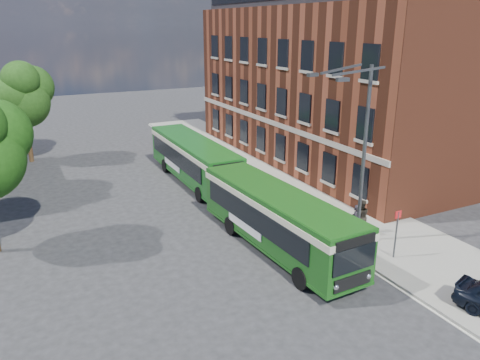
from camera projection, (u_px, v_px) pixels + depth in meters
ground at (249, 248)px, 23.61m from camera, size 120.00×120.00×0.00m
pavement at (284, 181)px, 33.33m from camera, size 6.00×48.00×0.15m
kerb_line at (246, 189)px, 32.07m from camera, size 0.12×48.00×0.01m
brick_office at (335, 73)px, 37.50m from camera, size 12.10×26.00×14.20m
street_lamp at (358, 155)px, 22.44m from camera, size 2.96×2.38×9.00m
bus_stop_sign at (396, 231)px, 21.93m from camera, size 0.35×0.08×2.52m
bus_front at (277, 215)px, 22.93m from camera, size 3.11×11.15×3.02m
bus_rear at (194, 157)px, 33.04m from camera, size 2.65×11.87×3.02m
pedestrian_a at (355, 221)px, 24.31m from camera, size 0.76×0.67×1.75m
pedestrian_b at (361, 216)px, 24.72m from camera, size 1.12×1.02×1.86m
tree_right at (23, 94)px, 36.64m from camera, size 4.82×4.58×8.13m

